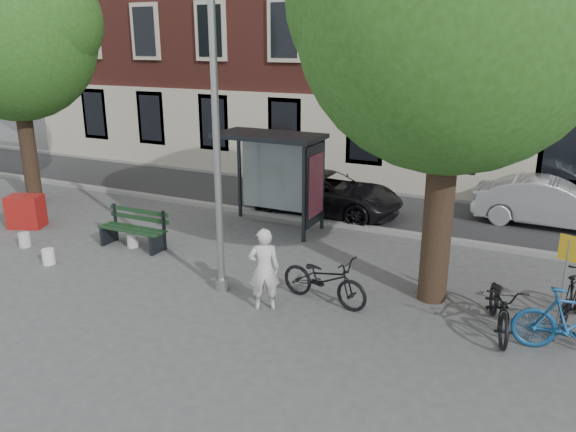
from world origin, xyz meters
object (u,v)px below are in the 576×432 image
(bus_shelter, at_px, (284,160))
(bike_d, at_px, (573,297))
(lamppost, at_px, (217,158))
(bike_c, at_px, (500,305))
(bike_a, at_px, (324,279))
(bike_b, at_px, (574,322))
(red_stand, at_px, (26,211))
(bench, at_px, (134,231))
(painter, at_px, (264,269))
(car_dark, at_px, (326,193))
(notice_sign, at_px, (566,266))
(car_silver, at_px, (550,203))

(bus_shelter, xyz_separation_m, bike_d, (7.11, -2.53, -1.40))
(lamppost, relative_size, bike_c, 3.21)
(bike_a, distance_m, bike_b, 4.37)
(red_stand, bearing_deg, bike_a, -4.48)
(bike_b, distance_m, bike_c, 1.18)
(bench, relative_size, bike_b, 0.96)
(bike_d, xyz_separation_m, red_stand, (-13.59, -0.47, -0.06))
(bus_shelter, relative_size, bike_b, 1.51)
(bike_d, bearing_deg, painter, 35.29)
(bike_a, bearing_deg, bike_d, -65.34)
(car_dark, bearing_deg, bike_b, -130.23)
(bus_shelter, relative_size, bike_c, 1.50)
(bench, distance_m, red_stand, 3.74)
(bike_a, xyz_separation_m, notice_sign, (4.15, 0.38, 0.89))
(painter, bearing_deg, bike_c, 164.11)
(bus_shelter, height_order, bike_c, bus_shelter)
(lamppost, height_order, painter, lamppost)
(bike_b, xyz_separation_m, car_silver, (-0.64, 7.21, 0.09))
(bus_shelter, xyz_separation_m, bench, (-2.74, -2.90, -1.49))
(bike_a, xyz_separation_m, red_stand, (-9.22, 0.72, -0.05))
(bus_shelter, height_order, bike_d, bus_shelter)
(lamppost, bearing_deg, red_stand, 171.09)
(bike_c, bearing_deg, car_dark, 121.74)
(painter, bearing_deg, bike_b, 158.40)
(bike_c, bearing_deg, bike_a, 170.95)
(bus_shelter, bearing_deg, car_silver, 28.62)
(bike_b, bearing_deg, bike_c, 69.73)
(bench, height_order, car_silver, car_silver)
(lamppost, distance_m, bike_c, 5.86)
(bike_b, bearing_deg, bench, 77.92)
(car_dark, bearing_deg, bus_shelter, 166.44)
(car_silver, bearing_deg, bike_d, -173.85)
(lamppost, bearing_deg, bike_c, 7.30)
(red_stand, bearing_deg, bike_b, -2.89)
(bus_shelter, height_order, bike_a, bus_shelter)
(bike_a, bearing_deg, lamppost, 109.83)
(lamppost, bearing_deg, car_silver, 52.49)
(car_dark, xyz_separation_m, red_stand, (-6.93, -4.89, -0.18))
(bike_d, bearing_deg, bus_shelter, -4.32)
(painter, relative_size, bike_a, 0.86)
(painter, height_order, car_dark, painter)
(lamppost, distance_m, bus_shelter, 4.24)
(bus_shelter, distance_m, notice_sign, 7.67)
(painter, xyz_separation_m, notice_sign, (5.08, 1.12, 0.57))
(lamppost, xyz_separation_m, bike_b, (6.50, 0.43, -2.22))
(bike_c, bearing_deg, bike_d, 23.47)
(bike_c, distance_m, car_dark, 7.66)
(car_silver, bearing_deg, painter, 149.87)
(bike_b, relative_size, notice_sign, 0.99)
(car_dark, bearing_deg, car_silver, -75.12)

